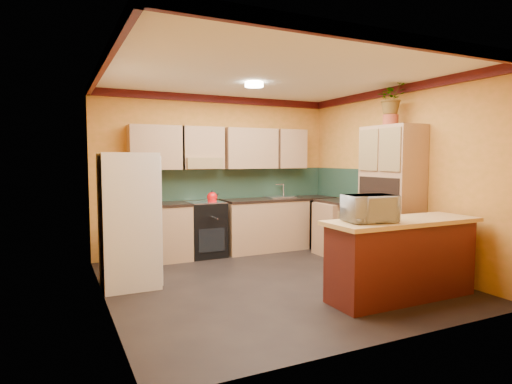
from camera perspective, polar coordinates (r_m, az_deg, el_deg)
room_shell at (r=5.83m, az=1.30°, el=9.02°), size 4.24×4.24×2.72m
base_cabinets_back at (r=7.41m, az=-2.13°, el=-4.73°), size 3.65×0.60×0.88m
countertop_back at (r=7.35m, az=-2.14°, el=-1.19°), size 3.65×0.62×0.04m
stove at (r=7.18m, az=-6.72°, el=-4.93°), size 0.58×0.58×0.91m
kettle at (r=7.10m, az=-5.87°, el=-0.60°), size 0.22×0.22×0.18m
sink at (r=7.68m, az=3.17°, el=-0.68°), size 0.48×0.40×0.03m
base_cabinets_right at (r=7.42m, az=11.30°, el=-4.80°), size 0.60×0.80×0.88m
countertop_right at (r=7.36m, az=11.35°, el=-1.26°), size 0.62×0.80×0.04m
fridge at (r=5.65m, az=-16.63°, el=-3.62°), size 0.68×0.66×1.70m
pantry at (r=6.54m, az=17.57°, el=-0.79°), size 0.48×0.90×2.10m
fern_pot at (r=6.57m, az=17.50°, el=9.11°), size 0.22×0.22×0.16m
fern at (r=6.60m, az=17.57°, el=11.83°), size 0.46×0.41×0.47m
breakfast_bar at (r=5.30m, az=18.83°, el=-8.70°), size 1.80×0.55×0.88m
bar_top at (r=5.22m, az=18.96°, el=-3.72°), size 1.90×0.65×0.05m
microwave at (r=4.87m, az=14.90°, el=-2.13°), size 0.60×0.45×0.30m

